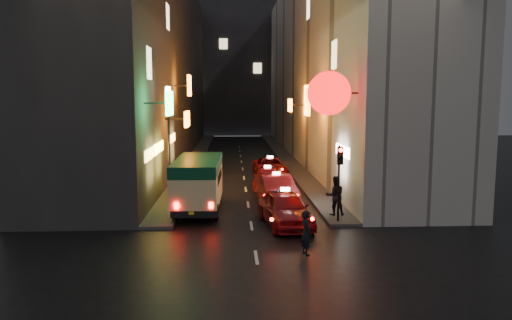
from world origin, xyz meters
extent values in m
plane|color=black|center=(0.00, 0.00, 0.00)|extent=(120.00, 120.00, 0.00)
cube|color=#383533|center=(-8.00, 34.00, 9.00)|extent=(6.00, 52.00, 18.00)
cube|color=#32FF69|center=(-3.80, 10.24, 5.53)|extent=(0.18, 1.70, 1.15)
cube|color=#FF640C|center=(-3.63, 17.54, 4.46)|extent=(0.18, 2.03, 0.98)
cube|color=#FF640C|center=(-3.93, 23.20, 6.63)|extent=(0.18, 1.45, 1.52)
cube|color=#F6C156|center=(-4.98, 11.63, 3.00)|extent=(0.10, 3.27, 0.55)
cube|color=yellow|center=(-4.98, 14.47, 3.00)|extent=(0.10, 3.24, 0.55)
cube|color=#F6C156|center=(-4.98, 20.97, 3.00)|extent=(0.10, 2.69, 0.55)
cube|color=#FFE5B2|center=(-4.99, 12.00, 7.50)|extent=(0.06, 1.30, 1.60)
cube|color=#FFE5B2|center=(-4.99, 20.00, 11.00)|extent=(0.06, 1.30, 1.60)
cube|color=beige|center=(8.00, 34.00, 9.00)|extent=(6.00, 52.00, 18.00)
cylinder|color=#F20A0A|center=(3.64, 9.41, 6.00)|extent=(2.02, 0.18, 2.02)
cube|color=#FF640C|center=(3.91, 17.92, 5.60)|extent=(0.18, 1.47, 1.92)
cube|color=#FF640C|center=(3.83, 26.37, 5.15)|extent=(0.18, 1.64, 1.03)
cube|color=white|center=(4.98, 12.26, 3.00)|extent=(0.10, 2.98, 0.55)
cube|color=#FFE5B2|center=(4.99, 15.00, 8.20)|extent=(0.06, 1.30, 1.60)
cube|color=#FFE5B2|center=(4.99, 25.00, 12.50)|extent=(0.06, 1.30, 1.60)
cube|color=#35353A|center=(0.00, 66.00, 11.00)|extent=(30.00, 10.00, 22.00)
cube|color=#413E3C|center=(-4.25, 34.00, 0.07)|extent=(1.50, 52.00, 0.15)
cube|color=#413E3C|center=(4.25, 34.00, 0.07)|extent=(1.50, 52.00, 0.15)
cube|color=beige|center=(-2.60, 11.63, 1.53)|extent=(2.34, 6.26, 2.28)
cube|color=#0C4026|center=(-2.60, 11.63, 2.41)|extent=(2.36, 6.29, 0.57)
cube|color=black|center=(-2.60, 11.94, 1.76)|extent=(2.30, 3.78, 0.52)
cube|color=black|center=(-2.60, 8.58, 0.55)|extent=(2.13, 0.24, 0.31)
cube|color=#FF0A05|center=(-3.37, 8.51, 0.96)|extent=(0.19, 0.06, 0.29)
cube|color=#FF0A05|center=(-1.82, 8.51, 0.96)|extent=(0.19, 0.06, 0.29)
cylinder|color=black|center=(-3.56, 13.62, 0.39)|extent=(0.23, 0.79, 0.79)
cylinder|color=black|center=(-1.63, 9.65, 0.39)|extent=(0.23, 0.79, 0.79)
imported|color=maroon|center=(1.53, 8.48, 0.92)|extent=(3.22, 6.10, 1.85)
cube|color=white|center=(1.53, 8.48, 1.94)|extent=(0.44, 0.24, 0.16)
sphere|color=#FF0A05|center=(0.71, 5.84, 0.95)|extent=(0.16, 0.16, 0.16)
sphere|color=#FF0A05|center=(2.35, 5.84, 0.95)|extent=(0.16, 0.16, 0.16)
imported|color=maroon|center=(1.57, 13.28, 0.92)|extent=(3.01, 6.03, 1.85)
cube|color=white|center=(1.57, 13.28, 1.94)|extent=(0.44, 0.23, 0.16)
sphere|color=#FF0A05|center=(0.76, 10.65, 0.95)|extent=(0.16, 0.16, 0.16)
sphere|color=#FF0A05|center=(2.39, 10.65, 0.95)|extent=(0.16, 0.16, 0.16)
imported|color=maroon|center=(1.43, 18.08, 0.74)|extent=(2.32, 4.82, 1.48)
cube|color=white|center=(1.43, 18.08, 1.57)|extent=(0.43, 0.22, 0.16)
sphere|color=#FF0A05|center=(0.77, 15.96, 0.76)|extent=(0.16, 0.16, 0.16)
sphere|color=#FF0A05|center=(2.08, 15.96, 0.76)|extent=(0.16, 0.16, 0.16)
imported|color=maroon|center=(1.96, 22.88, 0.77)|extent=(2.27, 4.95, 1.54)
cube|color=white|center=(1.96, 22.88, 1.63)|extent=(0.43, 0.20, 0.16)
sphere|color=#FF0A05|center=(1.28, 20.68, 0.79)|extent=(0.16, 0.16, 0.16)
sphere|color=#FF0A05|center=(2.65, 20.68, 0.79)|extent=(0.16, 0.16, 0.16)
imported|color=black|center=(1.87, 4.24, 0.95)|extent=(0.56, 0.71, 1.90)
imported|color=black|center=(4.10, 9.80, 1.23)|extent=(0.82, 0.52, 2.15)
cylinder|color=black|center=(4.00, 8.60, 1.90)|extent=(0.10, 0.10, 3.50)
cube|color=black|center=(4.00, 8.42, 3.20)|extent=(0.26, 0.18, 0.80)
sphere|color=#FF0A05|center=(4.00, 8.31, 3.47)|extent=(0.18, 0.18, 0.18)
sphere|color=black|center=(4.00, 8.31, 3.20)|extent=(0.17, 0.17, 0.17)
sphere|color=black|center=(4.00, 8.31, 2.93)|extent=(0.17, 0.17, 0.17)
cylinder|color=black|center=(-4.20, 13.00, 3.15)|extent=(0.12, 0.12, 6.00)
cylinder|color=#FFE5BF|center=(-4.20, 13.00, 6.25)|extent=(0.28, 0.28, 0.25)
camera|label=1|loc=(-0.87, -13.61, 5.85)|focal=35.00mm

